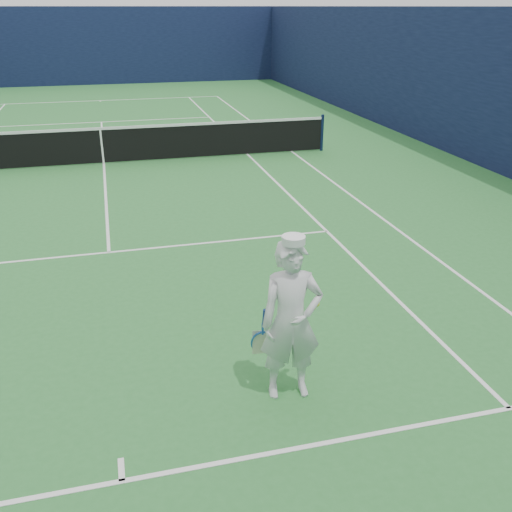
{
  "coord_description": "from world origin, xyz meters",
  "views": [
    {
      "loc": [
        0.2,
        -16.03,
        4.01
      ],
      "look_at": [
        1.89,
        -9.5,
        1.04
      ],
      "focal_mm": 40.0,
      "sensor_mm": 36.0,
      "label": 1
    }
  ],
  "objects": [
    {
      "name": "tennis_player",
      "position": [
        1.89,
        -11.0,
        0.93
      ],
      "size": [
        0.77,
        0.53,
        1.9
      ],
      "rotation": [
        0.0,
        0.0,
        -0.09
      ],
      "color": "silver",
      "rests_on": "ground"
    },
    {
      "name": "ground",
      "position": [
        0.0,
        0.0,
        0.0
      ],
      "size": [
        80.0,
        80.0,
        0.0
      ],
      "primitive_type": "plane",
      "color": "#2C7432",
      "rests_on": "ground"
    },
    {
      "name": "court_markings",
      "position": [
        0.0,
        0.0,
        0.0
      ],
      "size": [
        11.03,
        23.83,
        0.01
      ],
      "color": "white",
      "rests_on": "ground"
    },
    {
      "name": "tennis_net",
      "position": [
        0.0,
        0.0,
        0.55
      ],
      "size": [
        12.88,
        0.09,
        1.07
      ],
      "color": "#141E4C",
      "rests_on": "ground"
    },
    {
      "name": "windscreen_fence",
      "position": [
        0.0,
        0.0,
        2.0
      ],
      "size": [
        20.12,
        36.12,
        4.0
      ],
      "color": "#0F1737",
      "rests_on": "ground"
    }
  ]
}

